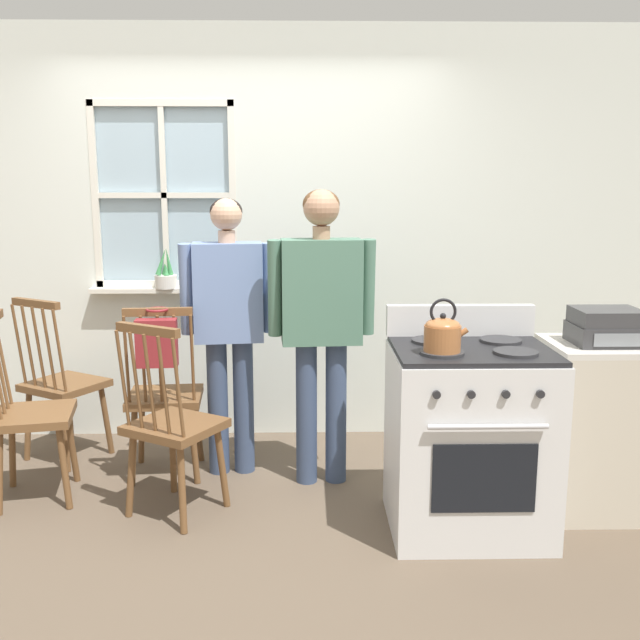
% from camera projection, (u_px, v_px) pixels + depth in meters
% --- Properties ---
extents(ground_plane, '(16.00, 16.00, 0.00)m').
position_uv_depth(ground_plane, '(237.00, 525.00, 3.60)').
color(ground_plane, brown).
extents(wall_back, '(6.40, 0.16, 2.70)m').
position_uv_depth(wall_back, '(256.00, 239.00, 4.72)').
color(wall_back, silver).
rests_on(wall_back, ground_plane).
extents(chair_by_window, '(0.45, 0.44, 1.03)m').
position_uv_depth(chair_by_window, '(165.00, 398.00, 4.15)').
color(chair_by_window, brown).
rests_on(chair_by_window, ground_plane).
extents(chair_near_wall, '(0.48, 0.49, 1.03)m').
position_uv_depth(chair_near_wall, '(29.00, 416.00, 3.83)').
color(chair_near_wall, brown).
rests_on(chair_near_wall, ground_plane).
extents(chair_center_cluster, '(0.57, 0.56, 1.03)m').
position_uv_depth(chair_center_cluster, '(172.00, 427.00, 3.65)').
color(chair_center_cluster, brown).
rests_on(chair_center_cluster, ground_plane).
extents(chair_near_stove, '(0.57, 0.56, 1.03)m').
position_uv_depth(chair_near_stove, '(62.00, 386.00, 4.41)').
color(chair_near_stove, brown).
rests_on(chair_near_stove, ground_plane).
extents(person_elderly_left, '(0.55, 0.25, 1.62)m').
position_uv_depth(person_elderly_left, '(229.00, 313.00, 4.11)').
color(person_elderly_left, '#384766').
rests_on(person_elderly_left, ground_plane).
extents(person_teen_center, '(0.60, 0.24, 1.67)m').
position_uv_depth(person_teen_center, '(321.00, 309.00, 3.96)').
color(person_teen_center, '#384766').
rests_on(person_teen_center, ground_plane).
extents(stove, '(0.76, 0.68, 1.08)m').
position_uv_depth(stove, '(468.00, 437.00, 3.50)').
color(stove, silver).
rests_on(stove, ground_plane).
extents(kettle, '(0.21, 0.17, 0.25)m').
position_uv_depth(kettle, '(443.00, 333.00, 3.27)').
color(kettle, '#A86638').
rests_on(kettle, stove).
extents(potted_plant, '(0.14, 0.14, 0.27)m').
position_uv_depth(potted_plant, '(166.00, 277.00, 4.67)').
color(potted_plant, beige).
rests_on(potted_plant, wall_back).
extents(handbag, '(0.23, 0.20, 0.31)m').
position_uv_depth(handbag, '(157.00, 342.00, 3.85)').
color(handbag, maroon).
rests_on(handbag, chair_by_window).
extents(side_counter, '(0.55, 0.50, 0.90)m').
position_uv_depth(side_counter, '(597.00, 427.00, 3.72)').
color(side_counter, beige).
rests_on(side_counter, ground_plane).
extents(stereo, '(0.34, 0.29, 0.18)m').
position_uv_depth(stereo, '(607.00, 327.00, 3.60)').
color(stereo, '#38383A').
rests_on(stereo, side_counter).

